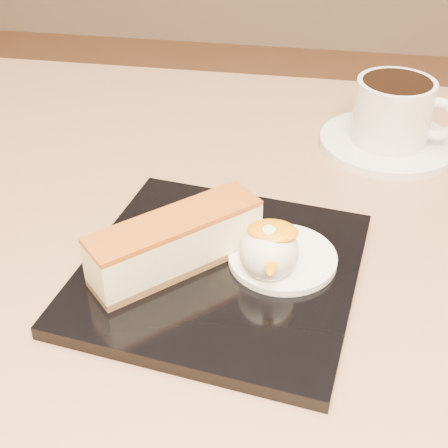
% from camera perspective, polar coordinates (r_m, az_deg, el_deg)
% --- Properties ---
extents(table, '(0.80, 0.80, 0.72)m').
position_cam_1_polar(table, '(0.66, -0.73, -13.19)').
color(table, black).
rests_on(table, ground).
extents(dessert_plate, '(0.25, 0.25, 0.01)m').
position_cam_1_polar(dessert_plate, '(0.52, -0.37, -4.34)').
color(dessert_plate, black).
rests_on(dessert_plate, table).
extents(cheesecake, '(0.13, 0.13, 0.05)m').
position_cam_1_polar(cheesecake, '(0.50, -4.43, -1.69)').
color(cheesecake, brown).
rests_on(cheesecake, dessert_plate).
extents(cream_smear, '(0.09, 0.09, 0.01)m').
position_cam_1_polar(cream_smear, '(0.52, 5.37, -3.10)').
color(cream_smear, white).
rests_on(cream_smear, dessert_plate).
extents(ice_cream_scoop, '(0.05, 0.05, 0.05)m').
position_cam_1_polar(ice_cream_scoop, '(0.49, 4.13, -2.53)').
color(ice_cream_scoop, white).
rests_on(ice_cream_scoop, cream_smear).
extents(mango_sauce, '(0.04, 0.03, 0.01)m').
position_cam_1_polar(mango_sauce, '(0.48, 4.49, -0.63)').
color(mango_sauce, orange).
rests_on(mango_sauce, ice_cream_scoop).
extents(mint_sprig, '(0.04, 0.03, 0.00)m').
position_cam_1_polar(mint_sprig, '(0.54, 2.53, -0.79)').
color(mint_sprig, '#2A802E').
rests_on(mint_sprig, cream_smear).
extents(saucer, '(0.15, 0.15, 0.01)m').
position_cam_1_polar(saucer, '(0.73, 14.69, 7.19)').
color(saucer, white).
rests_on(saucer, table).
extents(coffee_cup, '(0.11, 0.08, 0.07)m').
position_cam_1_polar(coffee_cup, '(0.71, 15.35, 10.01)').
color(coffee_cup, white).
rests_on(coffee_cup, saucer).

